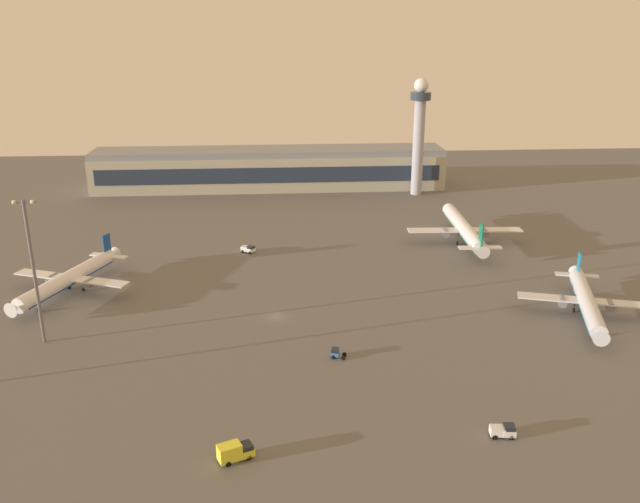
# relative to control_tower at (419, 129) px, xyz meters

# --- Properties ---
(ground_plane) EXTENTS (416.00, 416.00, 0.00)m
(ground_plane) POSITION_rel_control_tower_xyz_m (-57.55, -114.15, -26.13)
(ground_plane) COLOR #605E5B
(terminal_building) EXTENTS (144.37, 22.40, 16.40)m
(terminal_building) POSITION_rel_control_tower_xyz_m (-59.15, 15.29, -18.04)
(terminal_building) COLOR #B2AD99
(terminal_building) RESTS_ON ground
(control_tower) EXTENTS (8.00, 8.00, 45.69)m
(control_tower) POSITION_rel_control_tower_xyz_m (0.00, 0.00, 0.00)
(control_tower) COLOR #A8A8B2
(control_tower) RESTS_ON ground
(airplane_taxiway_distant) EXTENTS (30.70, 39.06, 10.25)m
(airplane_taxiway_distant) POSITION_rel_control_tower_xyz_m (14.87, -119.00, -22.26)
(airplane_taxiway_distant) COLOR silver
(airplane_taxiway_distant) RESTS_ON ground
(airplane_mid_apron) EXTENTS (31.29, 39.69, 10.60)m
(airplane_mid_apron) POSITION_rel_control_tower_xyz_m (-109.81, -95.85, -22.13)
(airplane_mid_apron) COLOR white
(airplane_mid_apron) RESTS_ON ground
(airplane_far_stand) EXTENTS (35.73, 45.93, 11.78)m
(airplane_far_stand) POSITION_rel_control_tower_xyz_m (1.74, -63.04, -21.68)
(airplane_far_stand) COLOR white
(airplane_far_stand) RESTS_ON ground
(pushback_tug) EXTENTS (3.42, 2.51, 2.05)m
(pushback_tug) POSITION_rel_control_tower_xyz_m (-45.51, -134.88, -25.07)
(pushback_tug) COLOR #3372BF
(pushback_tug) RESTS_ON ground
(maintenance_van) EXTENTS (4.33, 2.41, 2.25)m
(maintenance_van) POSITION_rel_control_tower_xyz_m (-20.35, -164.15, -24.96)
(maintenance_van) COLOR white
(maintenance_van) RESTS_ON ground
(cargo_loader) EXTENTS (4.56, 3.82, 2.25)m
(cargo_loader) POSITION_rel_control_tower_xyz_m (-65.61, -67.76, -24.96)
(cargo_loader) COLOR white
(cargo_loader) RESTS_ON ground
(catering_truck) EXTENTS (6.12, 4.42, 3.05)m
(catering_truck) POSITION_rel_control_tower_xyz_m (-64.52, -167.14, -24.56)
(catering_truck) COLOR yellow
(catering_truck) RESTS_ON ground
(apron_light_central) EXTENTS (4.80, 0.90, 31.83)m
(apron_light_central) POSITION_rel_control_tower_xyz_m (-107.80, -123.37, -8.31)
(apron_light_central) COLOR slate
(apron_light_central) RESTS_ON ground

